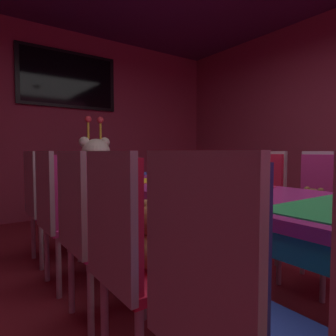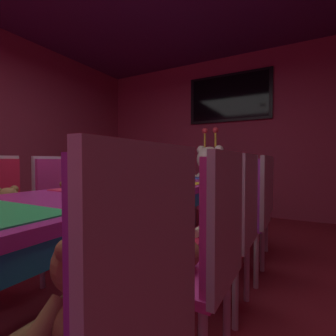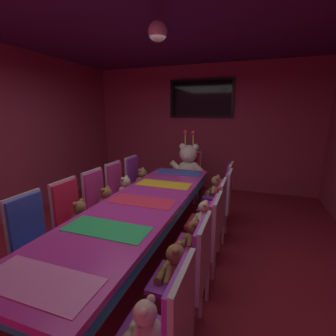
% 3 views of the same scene
% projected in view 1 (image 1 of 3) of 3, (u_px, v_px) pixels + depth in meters
% --- Properties ---
extents(ground_plane, '(7.90, 7.90, 0.00)m').
position_uv_depth(ground_plane, '(218.00, 300.00, 1.94)').
color(ground_plane, maroon).
extents(wall_back, '(5.20, 0.12, 2.80)m').
position_uv_depth(wall_back, '(68.00, 124.00, 4.46)').
color(wall_back, '#99334C').
rests_on(wall_back, ground_plane).
extents(banquet_table, '(0.90, 3.40, 0.75)m').
position_uv_depth(banquet_table, '(219.00, 202.00, 1.90)').
color(banquet_table, '#B22D8C').
rests_on(banquet_table, ground_plane).
extents(chair_left_1, '(0.42, 0.41, 0.98)m').
position_uv_depth(chair_left_1, '(216.00, 295.00, 0.79)').
color(chair_left_1, '#2D47B2').
rests_on(chair_left_1, ground_plane).
extents(chair_left_2, '(0.42, 0.41, 0.98)m').
position_uv_depth(chair_left_2, '(127.00, 244.00, 1.22)').
color(chair_left_2, red).
rests_on(chair_left_2, ground_plane).
extents(teddy_left_2, '(0.25, 0.32, 0.30)m').
position_uv_depth(teddy_left_2, '(156.00, 240.00, 1.30)').
color(teddy_left_2, olive).
rests_on(teddy_left_2, chair_left_2).
extents(chair_left_3, '(0.42, 0.41, 0.98)m').
position_uv_depth(chair_left_3, '(85.00, 220.00, 1.65)').
color(chair_left_3, '#CC338C').
rests_on(chair_left_3, ground_plane).
extents(teddy_left_3, '(0.25, 0.33, 0.31)m').
position_uv_depth(teddy_left_3, '(109.00, 218.00, 1.73)').
color(teddy_left_3, olive).
rests_on(teddy_left_3, chair_left_3).
extents(chair_left_4, '(0.42, 0.41, 0.98)m').
position_uv_depth(chair_left_4, '(57.00, 206.00, 2.08)').
color(chair_left_4, '#CC338C').
rests_on(chair_left_4, ground_plane).
extents(teddy_left_4, '(0.26, 0.34, 0.32)m').
position_uv_depth(teddy_left_4, '(77.00, 204.00, 2.17)').
color(teddy_left_4, beige).
rests_on(teddy_left_4, chair_left_4).
extents(chair_left_5, '(0.42, 0.41, 0.98)m').
position_uv_depth(chair_left_5, '(40.00, 196.00, 2.56)').
color(chair_left_5, purple).
rests_on(chair_left_5, ground_plane).
extents(teddy_left_5, '(0.27, 0.35, 0.33)m').
position_uv_depth(teddy_left_5, '(58.00, 194.00, 2.64)').
color(teddy_left_5, '#9E7247').
rests_on(teddy_left_5, chair_left_5).
extents(chair_right_2, '(0.42, 0.41, 0.98)m').
position_uv_depth(chair_right_2, '(322.00, 204.00, 2.17)').
color(chair_right_2, '#CC338C').
rests_on(chair_right_2, ground_plane).
extents(teddy_right_2, '(0.22, 0.28, 0.27)m').
position_uv_depth(teddy_right_2, '(312.00, 209.00, 2.09)').
color(teddy_right_2, brown).
rests_on(teddy_right_2, chair_right_2).
extents(chair_right_3, '(0.42, 0.41, 0.98)m').
position_uv_depth(chair_right_3, '(260.00, 195.00, 2.61)').
color(chair_right_3, red).
rests_on(chair_right_3, ground_plane).
extents(teddy_right_3, '(0.21, 0.28, 0.26)m').
position_uv_depth(teddy_right_3, '(249.00, 199.00, 2.53)').
color(teddy_right_3, beige).
rests_on(teddy_right_3, chair_right_3).
extents(chair_right_4, '(0.42, 0.41, 0.98)m').
position_uv_depth(chair_right_4, '(219.00, 189.00, 3.05)').
color(chair_right_4, purple).
rests_on(chair_right_4, ground_plane).
extents(chair_right_5, '(0.42, 0.41, 0.98)m').
position_uv_depth(chair_right_5, '(186.00, 184.00, 3.44)').
color(chair_right_5, purple).
rests_on(chair_right_5, ground_plane).
extents(teddy_right_5, '(0.26, 0.34, 0.32)m').
position_uv_depth(teddy_right_5, '(176.00, 185.00, 3.36)').
color(teddy_right_5, '#9E7247').
rests_on(teddy_right_5, chair_right_5).
extents(throne_chair, '(0.41, 0.42, 0.98)m').
position_uv_depth(throne_chair, '(92.00, 182.00, 3.73)').
color(throne_chair, red).
rests_on(throne_chair, ground_plane).
extents(king_teddy_bear, '(0.74, 0.57, 0.95)m').
position_uv_depth(king_teddy_bear, '(97.00, 169.00, 3.58)').
color(king_teddy_bear, silver).
rests_on(king_teddy_bear, throne_chair).
extents(wall_tv, '(1.44, 0.06, 0.83)m').
position_uv_depth(wall_tv, '(69.00, 80.00, 4.34)').
color(wall_tv, black).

